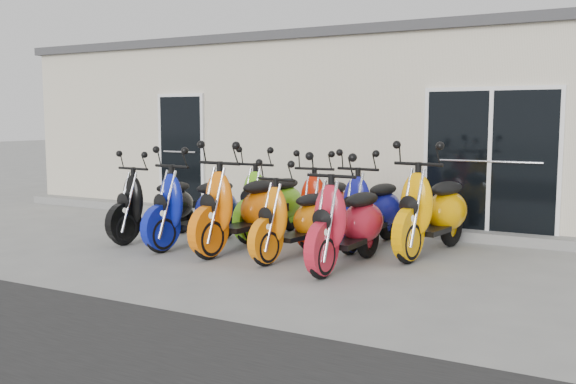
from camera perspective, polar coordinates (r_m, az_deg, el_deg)
name	(u,v)px	position (r m, az deg, el deg)	size (l,w,h in m)	color
ground	(268,249)	(9.13, -1.81, -5.06)	(80.00, 80.00, 0.00)	gray
building	(393,130)	(13.69, 9.30, 5.48)	(14.00, 6.00, 3.20)	beige
roof_cap	(394,48)	(13.76, 9.43, 12.49)	(14.20, 6.20, 0.16)	#3F3F42
front_step	(328,223)	(10.88, 3.58, -2.78)	(14.00, 0.40, 0.15)	gray
door_left	(181,149)	(12.56, -9.45, 3.83)	(1.07, 0.08, 2.22)	black
door_right	(490,157)	(10.09, 17.53, 2.97)	(2.02, 0.08, 2.22)	black
scooter_front_black	(155,194)	(9.97, -11.76, -0.21)	(0.68, 1.86, 1.37)	black
scooter_front_blue	(195,196)	(9.36, -8.25, -0.31)	(0.72, 1.98, 1.46)	#0C189E
scooter_front_orange_a	(242,195)	(8.91, -4.09, -0.31)	(0.76, 2.10, 1.55)	orange
scooter_front_orange_b	(295,208)	(8.43, 0.65, -1.44)	(0.66, 1.80, 1.33)	orange
scooter_front_red	(348,209)	(7.90, 5.34, -1.56)	(0.72, 1.97, 1.45)	red
scooter_back_green	(271,191)	(9.94, -1.52, 0.07)	(0.71, 1.94, 1.43)	#6FCC1C
scooter_back_red	(325,196)	(9.54, 3.34, -0.32)	(0.69, 1.89, 1.40)	#B31A05
scooter_back_blue	(371,198)	(9.23, 7.41, -0.50)	(0.70, 1.93, 1.43)	navy
scooter_back_yellow	(433,197)	(8.85, 12.77, -0.48)	(0.77, 2.11, 1.56)	#FFA800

